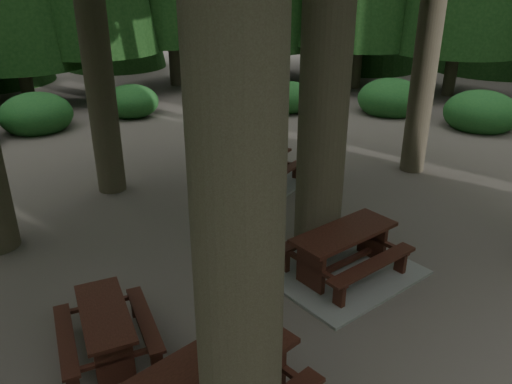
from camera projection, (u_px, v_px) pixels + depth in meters
ground at (288, 264)px, 8.81m from camera, size 80.00×80.00×0.00m
picnic_table_a at (343, 259)px, 8.44m from camera, size 2.59×2.21×0.82m
picnic_table_b at (106, 325)px, 6.60m from camera, size 1.46×1.70×0.66m
picnic_table_c at (262, 175)px, 12.09m from camera, size 2.69×2.50×0.73m
picnic_table_e at (218, 382)px, 5.54m from camera, size 2.15×1.85×0.82m
shrub_ring at (295, 218)px, 9.58m from camera, size 23.86×24.64×1.49m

